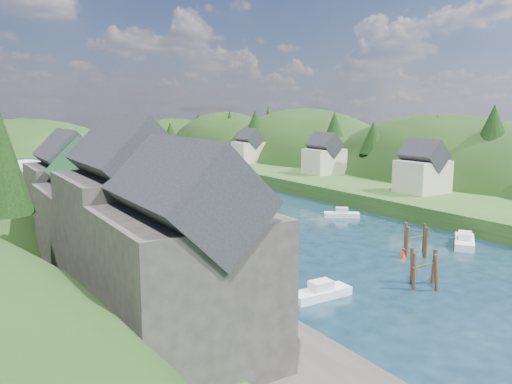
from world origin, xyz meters
TOP-DOWN VIEW (x-y plane):
  - ground at (0.00, 50.00)m, footprint 600.00×600.00m
  - hillside_right at (45.00, 75.00)m, footprint 36.00×245.56m
  - far_hills at (1.22, 174.01)m, footprint 103.00×68.00m
  - hill_trees at (-0.35, 63.49)m, footprint 91.49×150.97m
  - quay_left at (-24.00, 20.00)m, footprint 12.00×110.00m
  - terrace_left_grass at (-31.00, 20.00)m, footprint 12.00×110.00m
  - quayside_buildings at (-26.00, 6.39)m, footprint 8.00×35.84m
  - boat_sheds at (-26.00, 39.00)m, footprint 7.00×21.00m
  - terrace_right at (25.00, 40.00)m, footprint 16.00×120.00m
  - right_bank_cottages at (28.00, 48.33)m, footprint 9.00×59.24m
  - piling_cluster_near at (-1.70, -1.90)m, footprint 3.07×2.88m
  - piling_cluster_far at (5.23, 4.82)m, footprint 3.24×3.02m
  - channel_buoy_near at (3.29, 4.73)m, footprint 0.70×0.70m
  - channel_buoy_far at (-3.38, 22.16)m, footprint 0.70×0.70m
  - moored_boats at (-0.60, 22.47)m, footprint 35.56×97.48m

SIDE VIEW (x-z plane):
  - far_hills at x=1.22m, z-range -32.80..11.20m
  - hillside_right at x=45.00m, z-range -31.41..16.59m
  - ground at x=0.00m, z-range 0.00..0.00m
  - moored_boats at x=-0.60m, z-range -0.41..1.36m
  - channel_buoy_near at x=3.29m, z-range -0.07..1.03m
  - channel_buoy_far at x=-3.38m, z-range -0.07..1.03m
  - quay_left at x=-24.00m, z-range 0.00..2.00m
  - terrace_right at x=25.00m, z-range 0.00..2.40m
  - terrace_left_grass at x=-31.00m, z-range 0.00..2.50m
  - piling_cluster_near at x=-1.70m, z-range -0.57..3.19m
  - piling_cluster_far at x=5.23m, z-range -0.57..3.28m
  - boat_sheds at x=-26.00m, z-range 1.52..9.02m
  - right_bank_cottages at x=28.00m, z-range 1.64..10.05m
  - quayside_buildings at x=-26.00m, z-range 0.64..13.54m
  - hill_trees at x=-0.35m, z-range 4.92..17.20m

